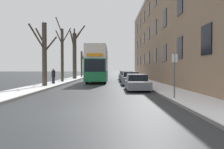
% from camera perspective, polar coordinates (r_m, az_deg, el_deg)
% --- Properties ---
extents(ground_plane, '(320.00, 320.00, 0.00)m').
position_cam_1_polar(ground_plane, '(8.97, -7.08, -9.61)').
color(ground_plane, '#303335').
extents(sidewalk_left, '(2.51, 130.00, 0.16)m').
position_cam_1_polar(sidewalk_left, '(62.10, -5.94, -0.13)').
color(sidewalk_left, slate).
rests_on(sidewalk_left, ground).
extents(sidewalk_right, '(2.51, 130.00, 0.16)m').
position_cam_1_polar(sidewalk_right, '(61.91, 4.16, -0.13)').
color(sidewalk_right, slate).
rests_on(sidewalk_right, ground).
extents(terrace_facade_right, '(9.10, 46.20, 13.62)m').
position_cam_1_polar(terrace_facade_right, '(32.72, 18.42, 10.29)').
color(terrace_facade_right, '#8C7056').
rests_on(terrace_facade_right, ground).
extents(bare_tree_left_0, '(1.84, 3.26, 6.04)m').
position_cam_1_polar(bare_tree_left_0, '(21.38, -17.16, 5.30)').
color(bare_tree_left_0, '#423A30').
rests_on(bare_tree_left_0, ground).
extents(bare_tree_left_1, '(1.77, 4.27, 8.16)m').
position_cam_1_polar(bare_tree_left_1, '(28.67, -12.76, 5.57)').
color(bare_tree_left_1, '#423A30').
rests_on(bare_tree_left_1, ground).
extents(bare_tree_left_2, '(2.62, 1.84, 8.76)m').
position_cam_1_polar(bare_tree_left_2, '(36.98, -9.58, 5.38)').
color(bare_tree_left_2, '#423A30').
rests_on(bare_tree_left_2, ground).
extents(bare_tree_left_3, '(1.64, 2.41, 6.22)m').
position_cam_1_polar(bare_tree_left_3, '(45.01, -7.70, 2.92)').
color(bare_tree_left_3, '#423A30').
rests_on(bare_tree_left_3, ground).
extents(double_decker_bus, '(2.52, 10.07, 4.56)m').
position_cam_1_polar(double_decker_bus, '(28.87, -3.62, 3.09)').
color(double_decker_bus, '#1E7A47').
rests_on(double_decker_bus, ground).
extents(parked_car_0, '(1.75, 4.18, 1.32)m').
position_cam_1_polar(parked_car_0, '(17.77, 6.65, -2.15)').
color(parked_car_0, slate).
rests_on(parked_car_0, ground).
extents(parked_car_1, '(1.86, 4.17, 1.44)m').
position_cam_1_polar(parked_car_1, '(23.81, 4.99, -1.13)').
color(parked_car_1, slate).
rests_on(parked_car_1, ground).
extents(parked_car_2, '(1.84, 4.33, 1.47)m').
position_cam_1_polar(parked_car_2, '(29.65, 4.03, -0.62)').
color(parked_car_2, '#474C56').
rests_on(parked_car_2, ground).
extents(parked_car_3, '(1.78, 4.33, 1.42)m').
position_cam_1_polar(parked_car_3, '(35.55, 3.38, -0.30)').
color(parked_car_3, '#474C56').
rests_on(parked_car_3, ground).
extents(pedestrian_left_sidewalk, '(0.39, 0.39, 1.81)m').
position_cam_1_polar(pedestrian_left_sidewalk, '(24.44, -14.92, -0.34)').
color(pedestrian_left_sidewalk, black).
rests_on(pedestrian_left_sidewalk, ground).
extents(street_sign_post, '(0.32, 0.07, 2.56)m').
position_cam_1_polar(street_sign_post, '(12.30, 16.15, 0.22)').
color(street_sign_post, '#4C4F54').
rests_on(street_sign_post, ground).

